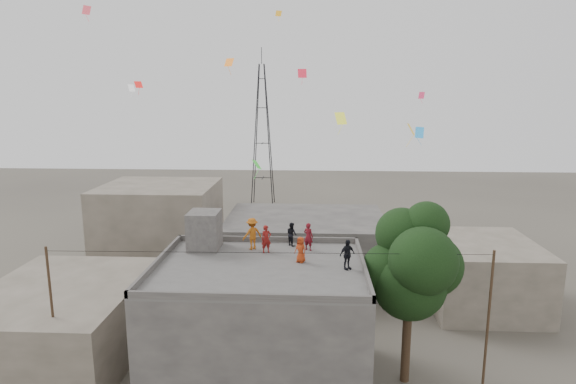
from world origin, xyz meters
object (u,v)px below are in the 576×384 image
stair_head_box (204,230)px  person_dark_adult (347,255)px  transmission_tower (262,136)px  tree (413,265)px  person_red_adult (308,237)px

stair_head_box → person_dark_adult: bearing=-20.8°
person_dark_adult → transmission_tower: bearing=66.9°
tree → person_dark_adult: 3.41m
stair_head_box → person_red_adult: stair_head_box is taller
stair_head_box → transmission_tower: bearing=91.2°
person_dark_adult → person_red_adult: bearing=89.0°
transmission_tower → person_dark_adult: transmission_tower is taller
stair_head_box → person_dark_adult: size_ratio=1.39×
tree → transmission_tower: (-11.37, 39.40, 2.97)m
transmission_tower → person_dark_adult: bearing=-78.6°
transmission_tower → person_red_adult: bearing=-80.5°
person_red_adult → person_dark_adult: size_ratio=1.03×
stair_head_box → person_dark_adult: 7.84m
transmission_tower → person_dark_adult: size_ratio=13.94×
tree → transmission_tower: 41.12m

